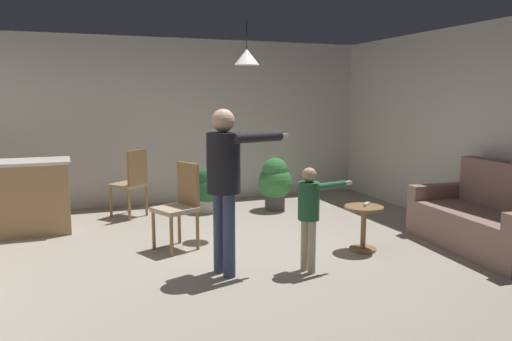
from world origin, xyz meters
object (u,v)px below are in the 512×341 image
at_px(couch_floral, 487,221).
at_px(person_adult, 225,173).
at_px(potted_plant_by_wall, 275,181).
at_px(person_child, 310,207).
at_px(dining_chair_near_wall, 132,181).
at_px(side_table_by_couch, 364,223).
at_px(dining_chair_by_counter, 180,202).
at_px(potted_plant_corner, 207,188).
at_px(kitchen_counter, 20,197).
at_px(spare_remote_on_table, 367,204).

relative_size(couch_floral, person_adult, 1.13).
bearing_deg(person_adult, couch_floral, 68.23).
bearing_deg(potted_plant_by_wall, couch_floral, -61.58).
bearing_deg(person_adult, person_child, 58.16).
distance_m(person_adult, dining_chair_near_wall, 2.87).
bearing_deg(person_child, side_table_by_couch, 100.42).
bearing_deg(dining_chair_by_counter, side_table_by_couch, -136.59).
height_order(person_adult, potted_plant_by_wall, person_adult).
height_order(side_table_by_couch, potted_plant_corner, potted_plant_corner).
xyz_separation_m(dining_chair_near_wall, potted_plant_by_wall, (2.15, -0.28, -0.09)).
relative_size(person_adult, person_child, 1.54).
bearing_deg(potted_plant_by_wall, potted_plant_corner, 167.31).
distance_m(dining_chair_by_counter, dining_chair_near_wall, 1.79).
relative_size(couch_floral, dining_chair_near_wall, 1.86).
distance_m(kitchen_counter, dining_chair_by_counter, 2.25).
height_order(person_adult, person_child, person_adult).
relative_size(side_table_by_couch, person_adult, 0.32).
bearing_deg(person_adult, spare_remote_on_table, 79.64).
xyz_separation_m(dining_chair_by_counter, potted_plant_corner, (0.78, 1.71, -0.17)).
distance_m(dining_chair_by_counter, potted_plant_by_wall, 2.34).
bearing_deg(spare_remote_on_table, person_child, -156.18).
xyz_separation_m(couch_floral, dining_chair_by_counter, (-3.31, 1.28, 0.21)).
xyz_separation_m(person_adult, potted_plant_by_wall, (1.58, 2.49, -0.57)).
bearing_deg(side_table_by_couch, potted_plant_by_wall, 93.14).
relative_size(couch_floral, person_child, 1.75).
height_order(person_adult, dining_chair_near_wall, person_adult).
bearing_deg(spare_remote_on_table, kitchen_counter, 150.10).
distance_m(person_adult, potted_plant_corner, 2.85).
relative_size(dining_chair_by_counter, spare_remote_on_table, 7.69).
distance_m(dining_chair_by_counter, potted_plant_corner, 1.89).
bearing_deg(dining_chair_by_counter, dining_chair_near_wall, -12.59).
xyz_separation_m(kitchen_counter, dining_chair_by_counter, (1.79, -1.35, 0.07)).
distance_m(person_child, potted_plant_by_wall, 2.83).
distance_m(kitchen_counter, potted_plant_by_wall, 3.61).
bearing_deg(person_adult, dining_chair_by_counter, 176.17).
relative_size(person_child, spare_remote_on_table, 8.19).
relative_size(kitchen_counter, side_table_by_couch, 2.42).
distance_m(couch_floral, dining_chair_near_wall, 4.75).
distance_m(side_table_by_couch, person_adult, 1.85).
xyz_separation_m(person_adult, dining_chair_by_counter, (-0.23, 1.01, -0.47)).
xyz_separation_m(couch_floral, spare_remote_on_table, (-1.33, 0.47, 0.21)).
bearing_deg(dining_chair_near_wall, person_adult, -118.40).
bearing_deg(person_child, spare_remote_on_table, 100.07).
bearing_deg(dining_chair_by_counter, person_child, -163.16).
relative_size(dining_chair_near_wall, potted_plant_corner, 1.48).
bearing_deg(kitchen_counter, potted_plant_corner, 7.93).
bearing_deg(kitchen_counter, side_table_by_couch, -30.32).
distance_m(couch_floral, potted_plant_corner, 3.92).
relative_size(side_table_by_couch, potted_plant_by_wall, 0.63).
height_order(couch_floral, dining_chair_by_counter, same).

